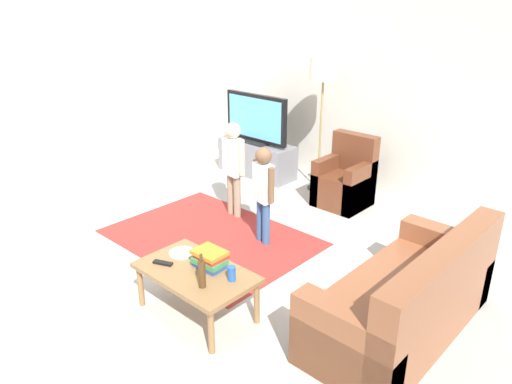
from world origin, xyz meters
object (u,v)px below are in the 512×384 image
Objects in this scene: book_stack at (210,259)px; soda_can at (232,273)px; tv_remote at (163,263)px; couch at (411,303)px; coffee_table at (196,276)px; plate at (182,253)px; bottle at (202,273)px; tv_stand at (257,159)px; floor_lamp at (323,76)px; child_near_tv at (233,161)px; child_center at (263,187)px; tv at (256,119)px; armchair at (346,182)px.

book_stack is 0.28m from soda_can.
couch is at bearing 9.15° from tv_remote.
plate is (-0.30, 0.10, 0.06)m from coffee_table.
soda_can is at bearing 65.56° from bottle.
tv_stand is 1.66m from floor_lamp.
soda_can is (1.27, -2.92, -1.06)m from floor_lamp.
child_near_tv reaches higher than couch.
tv_stand is 3.44m from tv_remote.
child_center reaches higher than bottle.
child_near_tv is 5.26× the size of plate.
soda_can reaches higher than tv_remote.
tv_stand is at bearing 126.19° from bottle.
coffee_table is (1.97, -2.85, -0.48)m from tv.
floor_lamp is (1.02, 0.15, 1.30)m from tv_stand.
tv_stand is 3.24m from plate.
tv_stand is 1.12× the size of child_center.
plate is (-0.62, 0.00, -0.05)m from soda_can.
tv_remote is (0.91, -1.74, -0.27)m from child_near_tv.
child_center reaches higher than couch.
floor_lamp is 1.97m from child_center.
tv reaches higher than tv_stand.
tv_remote is at bearing -60.40° from tv.
tv_stand is 3.41m from book_stack.
coffee_table is at bearing -145.95° from couch.
tv is at bearing 150.97° from couch.
tv is 1.02× the size of child_center.
bottle reaches higher than tv_remote.
book_stack is 0.41m from tv_remote.
soda_can is (0.70, -2.73, 0.18)m from armchair.
bottle is (0.18, -0.24, 0.04)m from book_stack.
floor_lamp is 3.40m from tv_remote.
tv_remote is 0.64m from soda_can.
coffee_table is 4.55× the size of plate.
bottle is at bearing -78.44° from armchair.
tv is at bearing 129.76° from soda_can.
child_near_tv is at bearing 134.84° from soda_can.
tv_remote is 1.42× the size of soda_can.
bottle is at bearing -138.07° from couch.
child_center is (-0.07, -1.49, 0.35)m from armchair.
couch is 6.28× the size of book_stack.
coffee_table is 0.31m from tv_remote.
tv_stand is at bearing 129.55° from soda_can.
child_center is at bearing 114.97° from bottle.
tv reaches higher than couch.
bottle reaches higher than book_stack.
child_near_tv is at bearing 129.04° from bottle.
child_center is at bearing 112.47° from book_stack.
tv is 1.46m from child_near_tv.
armchair is 0.90× the size of coffee_table.
floor_lamp is 1.66× the size of child_center.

